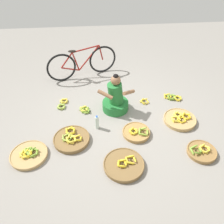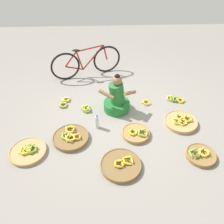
{
  "view_description": "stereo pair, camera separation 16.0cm",
  "coord_description": "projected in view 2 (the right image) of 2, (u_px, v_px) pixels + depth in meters",
  "views": [
    {
      "loc": [
        -0.29,
        -3.32,
        3.02
      ],
      "look_at": [
        0.0,
        -0.2,
        0.35
      ],
      "focal_mm": 37.12,
      "sensor_mm": 36.0,
      "label": 1
    },
    {
      "loc": [
        -0.13,
        -3.33,
        3.02
      ],
      "look_at": [
        0.0,
        -0.2,
        0.35
      ],
      "focal_mm": 37.12,
      "sensor_mm": 36.0,
      "label": 2
    }
  ],
  "objects": [
    {
      "name": "loose_bananas_front_left",
      "position": [
        86.0,
        109.0,
        4.69
      ],
      "size": [
        0.24,
        0.26,
        0.09
      ],
      "color": "#8CAD38",
      "rests_on": "ground"
    },
    {
      "name": "banana_basket_near_bicycle",
      "position": [
        181.0,
        122.0,
        4.37
      ],
      "size": [
        0.62,
        0.62,
        0.14
      ],
      "color": "tan",
      "rests_on": "ground"
    },
    {
      "name": "loose_bananas_back_right",
      "position": [
        175.0,
        99.0,
        4.93
      ],
      "size": [
        0.38,
        0.28,
        0.1
      ],
      "color": "yellow",
      "rests_on": "ground"
    },
    {
      "name": "vendor_woman_front",
      "position": [
        117.0,
        99.0,
        4.55
      ],
      "size": [
        0.74,
        0.52,
        0.82
      ],
      "color": "#237233",
      "rests_on": "ground"
    },
    {
      "name": "banana_basket_near_vendor",
      "position": [
        201.0,
        155.0,
        3.76
      ],
      "size": [
        0.49,
        0.49,
        0.15
      ],
      "color": "olive",
      "rests_on": "ground"
    },
    {
      "name": "banana_basket_mid_left",
      "position": [
        71.0,
        137.0,
        4.06
      ],
      "size": [
        0.64,
        0.64,
        0.15
      ],
      "color": "brown",
      "rests_on": "ground"
    },
    {
      "name": "banana_basket_mid_right",
      "position": [
        136.0,
        133.0,
        4.14
      ],
      "size": [
        0.5,
        0.5,
        0.14
      ],
      "color": "#A87F47",
      "rests_on": "ground"
    },
    {
      "name": "banana_basket_back_center",
      "position": [
        28.0,
        151.0,
        3.83
      ],
      "size": [
        0.61,
        0.61,
        0.13
      ],
      "color": "tan",
      "rests_on": "ground"
    },
    {
      "name": "loose_bananas_front_center",
      "position": [
        146.0,
        102.0,
        4.85
      ],
      "size": [
        0.2,
        0.22,
        0.09
      ],
      "color": "yellow",
      "rests_on": "ground"
    },
    {
      "name": "bicycle_leaning",
      "position": [
        86.0,
        62.0,
        5.49
      ],
      "size": [
        1.63,
        0.58,
        0.73
      ],
      "color": "black",
      "rests_on": "ground"
    },
    {
      "name": "banana_basket_front_right",
      "position": [
        121.0,
        165.0,
        3.62
      ],
      "size": [
        0.65,
        0.65,
        0.14
      ],
      "color": "brown",
      "rests_on": "ground"
    },
    {
      "name": "loose_bananas_back_left",
      "position": [
        64.0,
        103.0,
        4.84
      ],
      "size": [
        0.24,
        0.38,
        0.08
      ],
      "color": "#9EB747",
      "rests_on": "ground"
    },
    {
      "name": "ground_plane",
      "position": [
        112.0,
        119.0,
        4.49
      ],
      "size": [
        10.0,
        10.0,
        0.0
      ],
      "primitive_type": "plane",
      "color": "gray"
    },
    {
      "name": "water_bottle",
      "position": [
        97.0,
        122.0,
        4.23
      ],
      "size": [
        0.07,
        0.07,
        0.29
      ],
      "color": "silver",
      "rests_on": "ground"
    }
  ]
}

